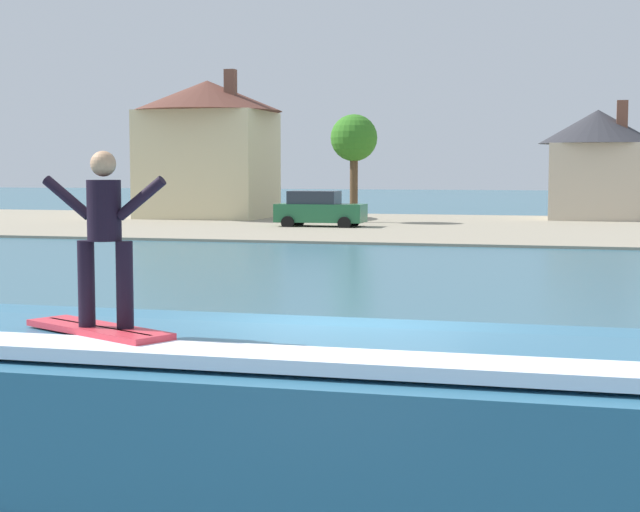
{
  "coord_description": "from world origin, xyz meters",
  "views": [
    {
      "loc": [
        2.59,
        -10.55,
        2.97
      ],
      "look_at": [
        -1.1,
        3.36,
        1.72
      ],
      "focal_mm": 56.59,
      "sensor_mm": 36.0,
      "label": 1
    }
  ],
  "objects": [
    {
      "name": "ground_plane",
      "position": [
        0.0,
        0.0,
        0.0
      ],
      "size": [
        260.0,
        260.0,
        0.0
      ],
      "primitive_type": "plane",
      "color": "#336072"
    },
    {
      "name": "wave_crest",
      "position": [
        -1.1,
        -1.27,
        0.67
      ],
      "size": [
        10.2,
        3.82,
        1.41
      ],
      "color": "teal",
      "rests_on": "ground_plane"
    },
    {
      "name": "surfboard",
      "position": [
        -1.88,
        -1.93,
        1.44
      ],
      "size": [
        1.77,
        1.21,
        0.06
      ],
      "color": "#D8333F",
      "rests_on": "wave_crest"
    },
    {
      "name": "surfer",
      "position": [
        -1.77,
        -1.98,
        2.4
      ],
      "size": [
        1.25,
        0.32,
        1.66
      ],
      "color": "black",
      "rests_on": "surfboard"
    },
    {
      "name": "shoreline_bank",
      "position": [
        0.0,
        39.85,
        0.05
      ],
      "size": [
        120.0,
        24.27,
        0.1
      ],
      "color": "gray",
      "rests_on": "ground_plane"
    },
    {
      "name": "car_near_shore",
      "position": [
        -10.26,
        37.63,
        0.95
      ],
      "size": [
        4.38,
        2.07,
        1.86
      ],
      "color": "#23663D",
      "rests_on": "ground_plane"
    },
    {
      "name": "house_with_chimney",
      "position": [
        -18.87,
        44.74,
        4.5
      ],
      "size": [
        8.72,
        8.72,
        8.55
      ],
      "color": "beige",
      "rests_on": "ground_plane"
    },
    {
      "name": "house_small_cottage",
      "position": [
        3.06,
        48.78,
        3.48
      ],
      "size": [
        6.61,
        6.61,
        6.72
      ],
      "color": "beige",
      "rests_on": "ground_plane"
    },
    {
      "name": "tree_tall_bare",
      "position": [
        -9.5,
        41.96,
        4.48
      ],
      "size": [
        2.49,
        2.49,
        5.84
      ],
      "color": "brown",
      "rests_on": "ground_plane"
    }
  ]
}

